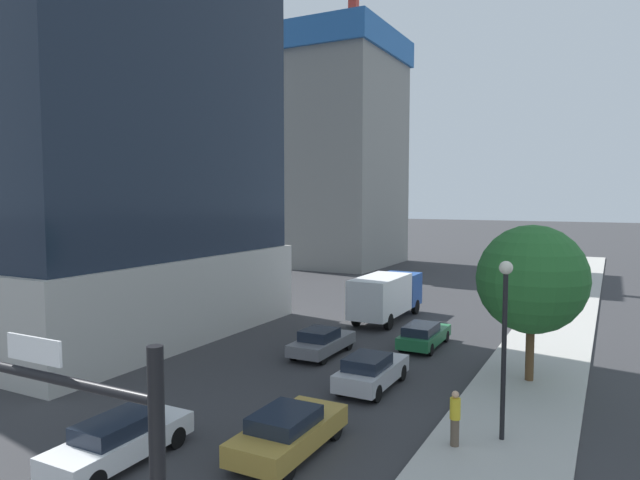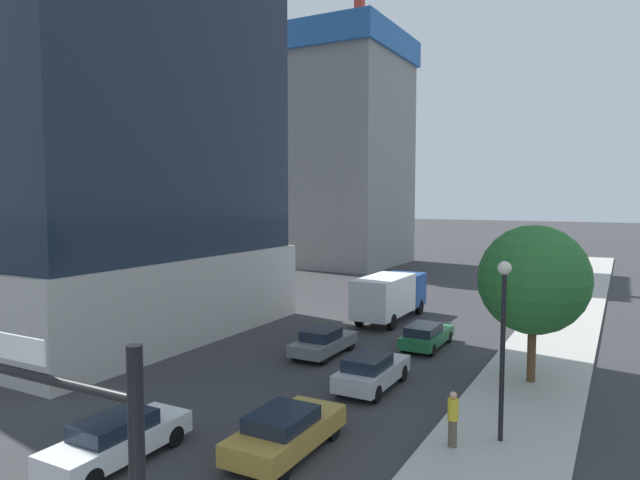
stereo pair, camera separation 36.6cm
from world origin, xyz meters
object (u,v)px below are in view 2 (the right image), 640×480
Objects in this scene: car_green at (426,335)px; traffic_light_pole at (20,460)px; construction_building at (347,139)px; car_gold at (286,431)px; car_white at (117,439)px; pedestrian_yellow_shirt at (453,418)px; street_tree at (534,280)px; box_truck at (390,294)px; street_lamp at (503,324)px; car_silver at (371,371)px; car_gray at (323,342)px.

traffic_light_pole is at bearing -85.84° from car_green.
construction_building is 52.55m from car_gold.
car_white is at bearing -103.70° from car_green.
car_gold is 2.58× the size of pedestrian_yellow_shirt.
construction_building is at bearing 108.09° from car_white.
street_tree is at bearing 81.09° from pedestrian_yellow_shirt.
street_tree reaches higher than car_white.
street_tree is at bearing 78.73° from traffic_light_pole.
box_truck is (-5.93, 29.38, -2.63)m from traffic_light_pole.
construction_building is at bearing 121.60° from street_lamp.
car_white is (-4.18, -2.96, 0.01)m from car_gold.
traffic_light_pole is (22.04, -56.20, -10.62)m from construction_building.
car_white is at bearing 130.67° from traffic_light_pole.
box_truck is at bearing 90.00° from car_white.
car_silver is at bearing 95.99° from traffic_light_pole.
car_gold is 6.81m from car_silver.
traffic_light_pole reaches higher than car_silver.
construction_building is at bearing 117.17° from car_silver.
pedestrian_yellow_shirt is at bearing -60.34° from construction_building.
car_gray is 0.99× the size of car_silver.
box_truck is 19.01m from pedestrian_yellow_shirt.
car_white reaches higher than car_gold.
street_tree is 12.70m from car_gold.
car_gray is 11.63m from pedestrian_yellow_shirt.
car_white is (-10.02, -6.82, -3.25)m from street_lamp.
traffic_light_pole reaches higher than street_lamp.
car_gray is at bearing 106.39° from traffic_light_pole.
street_tree reaches higher than car_silver.
traffic_light_pole is 1.40× the size of car_gold.
street_tree is 7.87m from car_green.
street_lamp reaches higher than car_silver.
construction_building reaches higher than traffic_light_pole.
traffic_light_pole is at bearing -102.74° from pedestrian_yellow_shirt.
construction_building is 40.61m from car_green.
box_truck is (-10.02, 15.66, -2.26)m from street_lamp.
construction_building is at bearing 126.17° from street_tree.
street_lamp reaches higher than car_white.
street_lamp is at bearing -60.53° from car_green.
traffic_light_pole is at bearing -49.33° from car_white.
pedestrian_yellow_shirt is at bearing 32.70° from car_white.
construction_building is 33.97m from box_truck.
car_gold is 0.60× the size of box_truck.
traffic_light_pole is 20.88m from street_tree.
box_truck is at bearing 117.48° from pedestrian_yellow_shirt.
car_white is 0.62× the size of box_truck.
car_green is (20.29, -32.14, -14.30)m from construction_building.
traffic_light_pole reaches higher than pedestrian_yellow_shirt.
car_green is at bearing -51.84° from box_truck.
construction_building is 61.29m from traffic_light_pole.
construction_building is 4.76× the size of box_truck.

